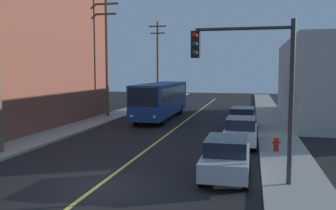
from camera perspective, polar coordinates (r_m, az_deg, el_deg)
ground_plane at (r=14.07m, az=-11.22°, el=-12.57°), size 120.00×120.00×0.00m
sidewalk_left at (r=25.97m, az=-16.80°, el=-4.27°), size 2.50×90.00×0.15m
sidewalk_right at (r=22.65m, az=17.14°, el=-5.67°), size 2.50×90.00×0.15m
lane_stripe_center at (r=28.09m, az=1.44°, el=-3.48°), size 0.16×60.00×0.01m
city_bus at (r=33.04m, az=-1.06°, el=1.01°), size 2.70×12.19×3.20m
parked_car_silver at (r=15.11m, az=9.11°, el=-7.98°), size 1.83×4.40×1.62m
parked_car_white at (r=21.57m, az=11.33°, el=-4.01°), size 1.87×4.43×1.62m
parked_car_black at (r=27.52m, az=11.60°, el=-2.01°), size 1.91×4.44×1.62m
utility_pole_mid at (r=34.23m, az=-9.56°, el=8.23°), size 2.40×0.28×10.83m
utility_pole_far at (r=49.23m, az=-1.63°, el=7.31°), size 2.40×0.28×10.69m
traffic_signal_right_corner at (r=13.75m, az=12.44°, el=5.21°), size 3.75×0.48×6.00m
fire_hydrant at (r=19.85m, az=16.58°, el=-5.69°), size 0.44×0.26×0.84m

